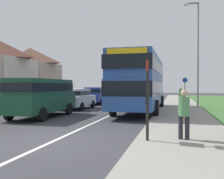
% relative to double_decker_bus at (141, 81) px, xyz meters
% --- Properties ---
extents(ground_plane, '(120.00, 120.00, 0.00)m').
position_rel_double_decker_bus_xyz_m(ground_plane, '(-1.51, -10.12, -2.14)').
color(ground_plane, '#38383D').
extents(lane_marking_centre, '(0.14, 60.00, 0.01)m').
position_rel_double_decker_bus_xyz_m(lane_marking_centre, '(-1.51, -2.12, -2.14)').
color(lane_marking_centre, silver).
rests_on(lane_marking_centre, ground_plane).
extents(pavement_near_side, '(3.20, 68.00, 0.12)m').
position_rel_double_decker_bus_xyz_m(pavement_near_side, '(2.69, -4.12, -2.08)').
color(pavement_near_side, gray).
rests_on(pavement_near_side, ground_plane).
extents(double_decker_bus, '(2.80, 10.63, 3.70)m').
position_rel_double_decker_bus_xyz_m(double_decker_bus, '(0.00, 0.00, 0.00)').
color(double_decker_bus, '#284C93').
rests_on(double_decker_bus, ground_plane).
extents(parked_van_dark_green, '(2.11, 5.30, 2.17)m').
position_rel_double_decker_bus_xyz_m(parked_van_dark_green, '(-5.08, -4.38, -0.85)').
color(parked_van_dark_green, '#19472D').
rests_on(parked_van_dark_green, ground_plane).
extents(parked_car_white, '(1.98, 4.15, 1.57)m').
position_rel_double_decker_bus_xyz_m(parked_car_white, '(-5.11, 0.88, -1.27)').
color(parked_car_white, silver).
rests_on(parked_car_white, ground_plane).
extents(parked_car_blue, '(2.00, 4.59, 1.64)m').
position_rel_double_decker_bus_xyz_m(parked_car_blue, '(-5.23, 6.44, -1.24)').
color(parked_car_blue, navy).
rests_on(parked_car_blue, ground_plane).
extents(pedestrian_at_stop, '(0.34, 0.34, 1.67)m').
position_rel_double_decker_bus_xyz_m(pedestrian_at_stop, '(2.58, -9.23, -1.17)').
color(pedestrian_at_stop, '#23232D').
rests_on(pedestrian_at_stop, ground_plane).
extents(pedestrian_walking_away, '(0.34, 0.34, 1.67)m').
position_rel_double_decker_bus_xyz_m(pedestrian_walking_away, '(2.78, 5.89, -1.17)').
color(pedestrian_walking_away, '#23232D').
rests_on(pedestrian_walking_away, ground_plane).
extents(bus_stop_sign, '(0.09, 0.52, 2.60)m').
position_rel_double_decker_bus_xyz_m(bus_stop_sign, '(1.49, -9.68, -0.60)').
color(bus_stop_sign, black).
rests_on(bus_stop_sign, ground_plane).
extents(cycle_route_sign, '(0.44, 0.08, 2.52)m').
position_rel_double_decker_bus_xyz_m(cycle_route_sign, '(3.14, 5.90, -0.71)').
color(cycle_route_sign, slate).
rests_on(cycle_route_sign, ground_plane).
extents(street_lamp_mid, '(1.14, 0.20, 8.23)m').
position_rel_double_decker_bus_xyz_m(street_lamp_mid, '(3.92, 3.23, 2.53)').
color(street_lamp_mid, slate).
rests_on(street_lamp_mid, ground_plane).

